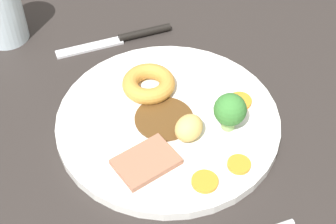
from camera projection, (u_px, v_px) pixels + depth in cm
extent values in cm
cube|color=#2B2623|center=(172.00, 152.00, 65.74)|extent=(120.00, 84.00, 3.60)
cylinder|color=white|center=(168.00, 121.00, 66.18)|extent=(29.39, 29.39, 1.40)
cylinder|color=#563819|center=(166.00, 118.00, 65.38)|extent=(7.74, 7.74, 0.30)
cube|color=#9E664C|center=(146.00, 162.00, 60.12)|extent=(6.94, 8.38, 0.80)
torus|color=#C68938|center=(148.00, 84.00, 68.46)|extent=(7.29, 7.29, 2.19)
ellipsoid|color=#D8B260|center=(189.00, 128.00, 62.23)|extent=(4.87, 5.11, 3.23)
cylinder|color=orange|center=(205.00, 181.00, 58.35)|extent=(3.19, 3.19, 0.47)
cylinder|color=orange|center=(240.00, 101.00, 67.35)|extent=(3.17, 3.17, 0.51)
cylinder|color=orange|center=(239.00, 164.00, 60.06)|extent=(2.87, 2.87, 0.48)
cylinder|color=#8CB766|center=(228.00, 122.00, 63.86)|extent=(1.75, 1.75, 1.78)
sphere|color=#387A33|center=(230.00, 110.00, 62.15)|extent=(4.18, 4.18, 4.18)
cylinder|color=black|center=(145.00, 33.00, 79.28)|extent=(1.21, 8.50, 1.20)
cube|color=silver|center=(90.00, 47.00, 77.39)|extent=(1.71, 10.50, 0.40)
cylinder|color=silver|center=(0.00, 9.00, 75.45)|extent=(6.68, 6.68, 10.90)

